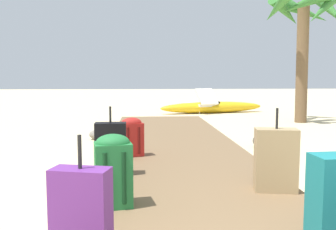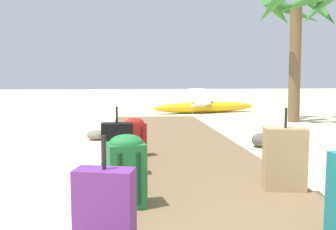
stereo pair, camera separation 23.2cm
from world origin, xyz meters
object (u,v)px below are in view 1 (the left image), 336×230
(lounge_chair, at_px, (199,102))
(kayak, at_px, (212,107))
(suitcase_tan, at_px, (276,160))
(palm_tree_far_right, at_px, (305,20))
(backpack_green, at_px, (113,168))
(backpack_red, at_px, (132,136))
(suitcase_purple, at_px, (81,212))
(suitcase_black, at_px, (111,149))

(lounge_chair, bearing_deg, kayak, -25.52)
(suitcase_tan, xyz_separation_m, kayak, (0.95, 8.42, -0.20))
(palm_tree_far_right, bearing_deg, backpack_green, -124.77)
(lounge_chair, bearing_deg, backpack_red, -105.88)
(suitcase_purple, bearing_deg, kayak, 74.94)
(backpack_green, xyz_separation_m, kayak, (2.46, 8.74, -0.22))
(suitcase_tan, relative_size, backpack_red, 1.49)
(backpack_red, relative_size, kayak, 0.15)
(backpack_green, bearing_deg, suitcase_tan, 12.11)
(backpack_green, relative_size, suitcase_black, 0.80)
(suitcase_tan, height_order, suitcase_black, suitcase_tan)
(suitcase_black, xyz_separation_m, kayak, (2.57, 7.73, -0.19))
(suitcase_tan, distance_m, palm_tree_far_right, 6.82)
(backpack_green, height_order, suitcase_black, suitcase_black)
(suitcase_tan, distance_m, lounge_chair, 8.62)
(backpack_green, bearing_deg, backpack_red, 87.41)
(backpack_green, height_order, palm_tree_far_right, palm_tree_far_right)
(suitcase_tan, distance_m, kayak, 8.47)
(suitcase_purple, bearing_deg, suitcase_black, 89.48)
(palm_tree_far_right, height_order, kayak, palm_tree_far_right)
(backpack_green, bearing_deg, palm_tree_far_right, 55.23)
(backpack_red, relative_size, suitcase_black, 0.70)
(palm_tree_far_right, relative_size, kayak, 0.97)
(suitcase_tan, xyz_separation_m, lounge_chair, (0.56, 8.60, -0.05))
(suitcase_purple, distance_m, kayak, 9.94)
(kayak, bearing_deg, palm_tree_far_right, -54.84)
(suitcase_purple, height_order, kayak, suitcase_purple)
(suitcase_tan, bearing_deg, palm_tree_far_right, 64.62)
(suitcase_purple, xyz_separation_m, backpack_green, (0.12, 0.86, 0.05))
(suitcase_purple, height_order, backpack_green, suitcase_purple)
(palm_tree_far_right, bearing_deg, lounge_chair, 128.63)
(kayak, bearing_deg, suitcase_tan, -96.46)
(suitcase_tan, bearing_deg, kayak, 83.54)
(suitcase_purple, relative_size, suitcase_black, 0.98)
(lounge_chair, relative_size, kayak, 0.47)
(suitcase_tan, height_order, backpack_green, suitcase_tan)
(palm_tree_far_right, relative_size, lounge_chair, 2.05)
(suitcase_purple, bearing_deg, palm_tree_far_right, 57.93)
(backpack_red, bearing_deg, kayak, 70.65)
(backpack_red, distance_m, kayak, 7.16)
(suitcase_purple, xyz_separation_m, lounge_chair, (2.19, 9.79, -0.02))
(backpack_green, relative_size, backpack_red, 1.15)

